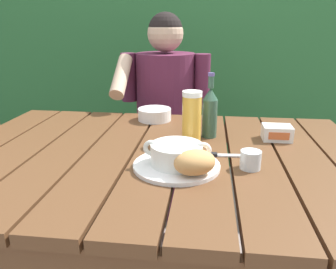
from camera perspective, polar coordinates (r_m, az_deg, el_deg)
dining_table at (r=1.16m, az=-1.78°, el=-6.75°), size 1.43×0.99×0.73m
hedge_backdrop at (r=2.98m, az=0.86°, el=17.47°), size 4.19×0.89×2.25m
chair_near_diner at (r=2.10m, az=0.16°, el=-0.06°), size 0.47×0.48×0.97m
person_eating at (r=1.84m, az=-0.67°, el=4.70°), size 0.48×0.47×1.20m
serving_plate at (r=1.01m, az=1.46°, el=-5.30°), size 0.26×0.26×0.01m
soup_bowl at (r=1.00m, az=1.48°, el=-3.25°), size 0.21×0.16×0.07m
bread_roll at (r=0.93m, az=4.59°, el=-4.76°), size 0.15×0.13×0.07m
beer_glass at (r=1.20m, az=4.07°, el=3.01°), size 0.07×0.07×0.19m
beer_bottle at (r=1.27m, az=7.15°, el=3.92°), size 0.06×0.06×0.24m
water_glass_small at (r=1.03m, az=13.89°, el=-4.21°), size 0.06×0.06×0.06m
butter_tub at (r=1.31m, az=18.08°, el=0.28°), size 0.11×0.08×0.05m
table_knife at (r=1.11m, az=8.24°, el=-3.44°), size 0.15×0.03×0.01m
diner_bowl at (r=1.50m, az=-2.30°, el=3.46°), size 0.15×0.15×0.05m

